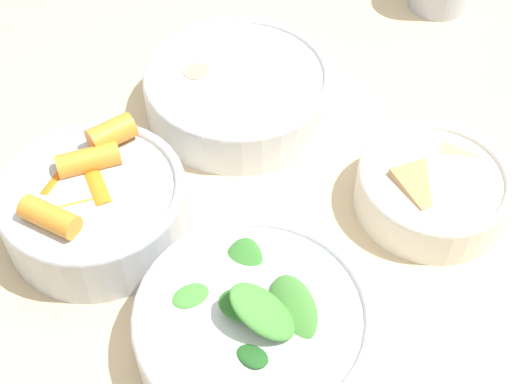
# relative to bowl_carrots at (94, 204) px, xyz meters

# --- Properties ---
(dining_table) EXTENTS (0.98, 1.09, 0.73)m
(dining_table) POSITION_rel_bowl_carrots_xyz_m (0.05, -0.16, -0.14)
(dining_table) COLOR beige
(dining_table) RESTS_ON ground_plane
(bowl_carrots) EXTENTS (0.16, 0.16, 0.08)m
(bowl_carrots) POSITION_rel_bowl_carrots_xyz_m (0.00, 0.00, 0.00)
(bowl_carrots) COLOR silver
(bowl_carrots) RESTS_ON dining_table
(bowl_greens) EXTENTS (0.18, 0.18, 0.08)m
(bowl_greens) POSITION_rel_bowl_carrots_xyz_m (-0.03, -0.18, -0.00)
(bowl_greens) COLOR silver
(bowl_greens) RESTS_ON dining_table
(bowl_beans_hotdog) EXTENTS (0.19, 0.19, 0.05)m
(bowl_beans_hotdog) POSITION_rel_bowl_carrots_xyz_m (0.20, -0.03, -0.01)
(bowl_beans_hotdog) COLOR silver
(bowl_beans_hotdog) RESTS_ON dining_table
(bowl_cookies) EXTENTS (0.14, 0.14, 0.05)m
(bowl_cookies) POSITION_rel_bowl_carrots_xyz_m (0.18, -0.24, -0.01)
(bowl_cookies) COLOR silver
(bowl_cookies) RESTS_ON dining_table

